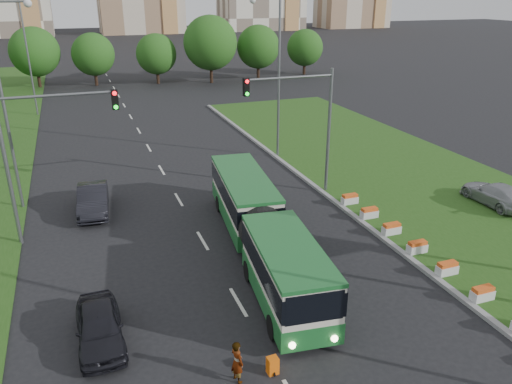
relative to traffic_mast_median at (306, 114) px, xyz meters
name	(u,v)px	position (x,y,z in m)	size (l,w,h in m)	color
ground	(302,288)	(-4.78, -10.00, -5.35)	(360.00, 360.00, 0.00)	black
grass_median	(427,188)	(8.22, -2.00, -5.27)	(14.00, 60.00, 0.15)	#214A15
median_kerb	(335,202)	(1.27, -2.00, -5.26)	(0.30, 60.00, 0.18)	gray
lane_markings	(157,162)	(-7.78, 10.00, -5.35)	(0.20, 100.00, 0.01)	silver
flower_planters	(432,257)	(1.92, -10.30, -4.90)	(1.10, 15.90, 0.60)	silver
traffic_mast_median	(306,114)	(0.00, 0.00, 0.00)	(5.76, 0.32, 8.00)	slate
traffic_mast_left	(38,142)	(-15.16, -1.00, 0.00)	(5.76, 0.32, 8.00)	slate
street_lamps	(180,113)	(-7.78, 0.00, 0.65)	(36.00, 60.00, 12.00)	slate
tree_line	(203,50)	(5.22, 45.00, -0.85)	(120.00, 8.00, 9.00)	#1F5316
articulated_bus	(259,228)	(-5.53, -6.53, -3.79)	(2.41, 15.44, 2.54)	beige
car_left_near	(99,327)	(-13.45, -10.69, -4.64)	(1.67, 4.14, 1.41)	black
car_left_far	(93,199)	(-12.92, 1.91, -4.56)	(1.68, 4.82, 1.59)	black
car_median	(496,194)	(10.18, -5.79, -4.52)	(1.90, 4.67, 1.36)	#989BA0
pedestrian	(237,362)	(-9.26, -14.36, -4.56)	(0.58, 0.38, 1.58)	gray
shopping_trolley	(273,366)	(-8.00, -14.45, -5.03)	(0.38, 0.40, 0.64)	orange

